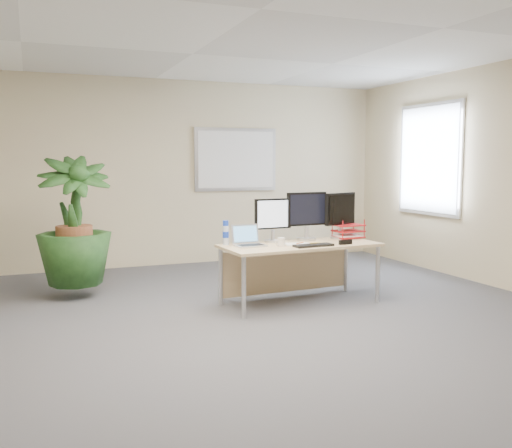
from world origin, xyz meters
name	(u,v)px	position (x,y,z in m)	size (l,w,h in m)	color
floor	(261,347)	(0.00, 0.00, 0.00)	(8.00, 8.00, 0.00)	#414146
back_wall	(157,173)	(0.00, 4.00, 1.35)	(7.00, 0.04, 2.70)	beige
ceiling	(261,9)	(0.00, 0.00, 2.70)	(7.00, 8.00, 0.02)	white
whiteboard	(236,160)	(1.20, 3.97, 1.55)	(1.30, 0.04, 0.95)	silver
window	(429,159)	(3.47, 2.30, 1.55)	(0.04, 1.30, 1.55)	silver
desk	(296,255)	(0.93, 1.27, 0.51)	(1.72, 0.81, 0.65)	#D8AD7F
floor_plant	(74,231)	(-1.29, 2.35, 0.75)	(0.84, 0.84, 1.50)	#163714
monitor_left	(273,217)	(0.72, 1.43, 0.92)	(0.43, 0.19, 0.47)	#B7B7BC
monitor_right	(307,213)	(1.13, 1.43, 0.95)	(0.48, 0.22, 0.53)	#B7B7BC
monitor_dark	(340,212)	(1.55, 1.41, 0.95)	(0.45, 0.21, 0.52)	#B7B7BC
laptop	(248,240)	(0.37, 1.27, 0.70)	(0.32, 0.28, 0.22)	silver
keyboard	(313,245)	(0.98, 0.97, 0.66)	(0.42, 0.14, 0.02)	black
coffee_mug	(281,242)	(0.67, 1.10, 0.69)	(0.11, 0.08, 0.09)	silver
spiral_notebook	(298,244)	(0.88, 1.14, 0.65)	(0.25, 0.19, 0.01)	white
orange_pen	(300,243)	(0.92, 1.15, 0.66)	(0.01, 0.01, 0.13)	#D54817
yellow_highlighter	(315,243)	(1.09, 1.13, 0.65)	(0.01, 0.01, 0.11)	yellow
water_bottle	(226,233)	(0.17, 1.40, 0.77)	(0.07, 0.07, 0.26)	silver
letter_tray	(348,232)	(1.65, 1.40, 0.72)	(0.34, 0.26, 0.15)	#B51619
stapler	(345,242)	(1.36, 0.97, 0.67)	(0.15, 0.04, 0.05)	black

